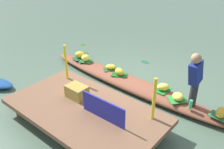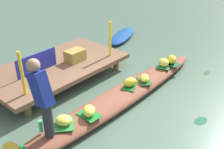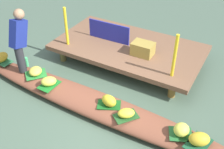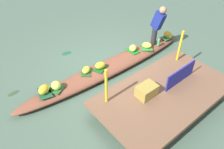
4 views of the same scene
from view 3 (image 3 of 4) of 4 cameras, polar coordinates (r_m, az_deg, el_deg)
canal_water at (r=5.09m, az=-3.86°, el=-6.93°), size 40.00×40.00×0.00m
dock_platform at (r=6.18m, az=3.41°, el=5.49°), size 3.20×1.80×0.38m
vendor_boat at (r=5.01m, az=-3.91°, el=-5.94°), size 5.50×0.76×0.24m
leaf_mat_0 at (r=4.59m, az=2.88°, el=-8.53°), size 0.43×0.46×0.01m
banana_bunch_0 at (r=4.55m, az=2.91°, el=-7.90°), size 0.33×0.32×0.14m
leaf_mat_1 at (r=4.39m, az=17.19°, el=-13.35°), size 0.38×0.49×0.01m
banana_bunch_1 at (r=4.32m, az=17.43°, el=-12.49°), size 0.38×0.35×0.20m
leaf_mat_2 at (r=5.68m, az=-15.29°, el=0.06°), size 0.50×0.51×0.01m
banana_bunch_2 at (r=5.64m, az=-15.40°, el=0.67°), size 0.36×0.37×0.15m
leaf_mat_3 at (r=6.30m, az=-21.48°, el=2.56°), size 0.44×0.29×0.01m
banana_bunch_3 at (r=6.25m, az=-21.67°, el=3.30°), size 0.21×0.31×0.20m
leaf_mat_4 at (r=4.79m, az=-0.61°, el=-6.20°), size 0.47×0.40×0.01m
banana_bunch_4 at (r=4.73m, az=-0.62°, el=-5.37°), size 0.33×0.26×0.19m
leaf_mat_5 at (r=5.34m, az=-12.71°, el=-2.08°), size 0.29×0.41×0.01m
banana_bunch_5 at (r=5.29m, az=-12.82°, el=-1.37°), size 0.35×0.34×0.17m
leaf_mat_6 at (r=4.45m, az=13.83°, el=-11.74°), size 0.44×0.41×0.01m
banana_bunch_6 at (r=4.38m, az=14.01°, el=-10.89°), size 0.28×0.29×0.20m
vendor_person at (r=5.55m, az=-18.48°, el=7.05°), size 0.20×0.43×1.24m
water_bottle at (r=5.92m, az=-17.07°, el=2.48°), size 0.07×0.07×0.20m
market_banner at (r=6.26m, az=-0.65°, el=8.75°), size 0.99×0.05×0.42m
railing_post_west at (r=6.08m, az=-9.36°, el=9.68°), size 0.06×0.06×0.86m
railing_post_east at (r=5.09m, az=12.71°, el=3.70°), size 0.06×0.06×0.86m
produce_crate at (r=5.79m, az=6.32°, el=5.25°), size 0.44×0.32×0.27m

